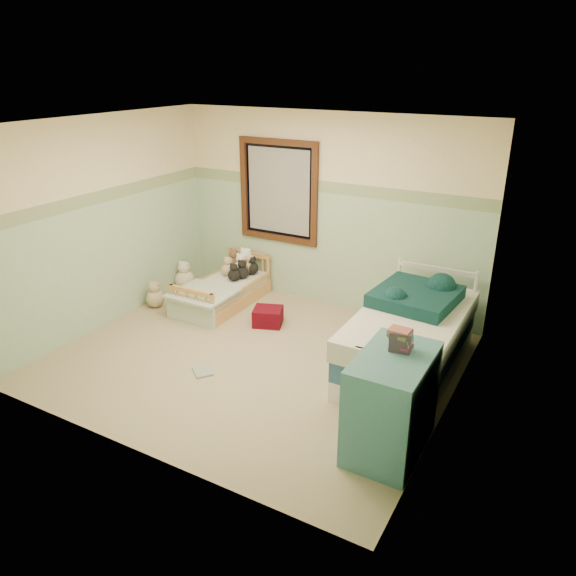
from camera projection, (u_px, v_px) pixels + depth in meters
The scene contains 33 objects.
floor at pixel (254, 359), 6.08m from camera, with size 4.20×3.60×0.02m, color tan.
ceiling at pixel (247, 123), 5.12m from camera, with size 4.20×3.60×0.02m, color silver.
wall_back at pixel (327, 212), 7.06m from camera, with size 4.20×0.04×2.50m, color beige.
wall_front at pixel (122, 317), 4.15m from camera, with size 4.20×0.04×2.50m, color beige.
wall_left at pixel (103, 224), 6.55m from camera, with size 0.04×3.60×2.50m, color beige.
wall_right at pixel (459, 289), 4.65m from camera, with size 0.04×3.60×2.50m, color beige.
wainscot_mint at pixel (325, 249), 7.23m from camera, with size 4.20×0.01×1.50m, color #98B99F.
border_strip at pixel (327, 187), 6.92m from camera, with size 4.20×0.01×0.15m, color #417446.
window_frame at pixel (278, 191), 7.26m from camera, with size 1.16×0.06×1.36m, color #381B13.
window_blinds at pixel (279, 191), 7.27m from camera, with size 0.92×0.01×1.12m, color #B2B2AF.
toddler_bed_frame at pixel (223, 298), 7.41m from camera, with size 0.69×1.37×0.18m, color #AF6D3D.
toddler_mattress at pixel (223, 288), 7.36m from camera, with size 0.63×1.31×0.12m, color silver.
patchwork_quilt at pixel (203, 293), 6.99m from camera, with size 0.75×0.69×0.03m, color #7EBEDE.
plush_bed_brown at pixel (234, 263), 7.77m from camera, with size 0.21×0.21×0.21m, color brown.
plush_bed_white at pixel (246, 264), 7.67m from camera, with size 0.24×0.24×0.24m, color white.
plush_bed_tan at pixel (228, 269), 7.57m from camera, with size 0.18×0.18×0.18m, color tan.
plush_bed_dark at pixel (242, 272), 7.47m from camera, with size 0.18×0.18×0.18m, color black.
plush_floor_cream at pixel (185, 280), 7.89m from camera, with size 0.28×0.28×0.28m, color #F1E7C7.
plush_floor_tan at pixel (155, 298), 7.31m from camera, with size 0.25×0.25×0.25m, color tan.
twin_bed_frame at pixel (407, 361), 5.81m from camera, with size 0.95×1.89×0.22m, color white.
twin_boxspring at pixel (408, 342), 5.72m from camera, with size 0.95×1.89×0.22m, color navy.
twin_mattress at pixel (410, 323), 5.64m from camera, with size 0.98×1.93×0.22m, color white.
teal_blanket at pixel (416, 296), 5.84m from camera, with size 0.80×0.85×0.14m, color black.
dresser at pixel (391, 403), 4.51m from camera, with size 0.55×0.88×0.88m, color teal.
book_stack at pixel (401, 341), 4.40m from camera, with size 0.17×0.13×0.17m, color #4A2523.
red_pillow at pixel (268, 317), 6.82m from camera, with size 0.35×0.30×0.22m, color maroon.
floor_book at pixel (203, 371), 5.80m from camera, with size 0.23×0.18×0.02m, color gold.
extra_plush_0 at pixel (252, 268), 7.61m from camera, with size 0.19×0.19×0.19m, color black.
extra_plush_1 at pixel (241, 268), 7.59m from camera, with size 0.21×0.21×0.21m, color white.
extra_plush_2 at pixel (251, 268), 7.62m from camera, with size 0.19×0.19×0.19m, color tan.
extra_plush_3 at pixel (243, 270), 7.55m from camera, with size 0.17×0.17×0.17m, color brown.
extra_plush_4 at pixel (234, 275), 7.39m from camera, with size 0.17×0.17×0.17m, color black.
extra_plush_5 at pixel (236, 263), 7.78m from camera, with size 0.21×0.21×0.21m, color tan.
Camera 1 is at (2.94, -4.46, 3.04)m, focal length 34.27 mm.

